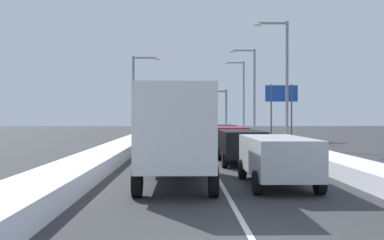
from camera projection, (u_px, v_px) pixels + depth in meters
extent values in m
plane|color=#333335|center=(203.00, 151.00, 29.80)|extent=(144.37, 144.37, 0.00)
cube|color=silver|center=(200.00, 145.00, 35.35)|extent=(0.14, 61.08, 0.01)
cube|color=white|center=(265.00, 142.00, 35.45)|extent=(1.76, 61.08, 0.63)
cube|color=white|center=(134.00, 141.00, 35.24)|extent=(1.92, 61.08, 0.67)
cube|color=#B7BABF|center=(277.00, 155.00, 14.98)|extent=(1.95, 4.90, 1.25)
cube|color=black|center=(295.00, 153.00, 12.57)|extent=(1.56, 0.06, 0.55)
cube|color=red|center=(268.00, 167.00, 12.57)|extent=(0.20, 0.08, 0.28)
cube|color=red|center=(321.00, 166.00, 12.60)|extent=(0.20, 0.08, 0.28)
cylinder|color=black|center=(242.00, 169.00, 16.67)|extent=(0.25, 0.74, 0.74)
cylinder|color=black|center=(292.00, 169.00, 16.71)|extent=(0.25, 0.74, 0.74)
cylinder|color=black|center=(257.00, 183.00, 13.27)|extent=(0.25, 0.74, 0.74)
cylinder|color=black|center=(320.00, 183.00, 13.31)|extent=(0.25, 0.74, 0.74)
cube|color=black|center=(241.00, 143.00, 21.86)|extent=(1.95, 4.90, 1.25)
cube|color=black|center=(248.00, 140.00, 19.45)|extent=(1.56, 0.06, 0.55)
cube|color=red|center=(230.00, 149.00, 19.44)|extent=(0.20, 0.08, 0.28)
cube|color=red|center=(265.00, 149.00, 19.48)|extent=(0.20, 0.08, 0.28)
cylinder|color=black|center=(219.00, 154.00, 23.54)|extent=(0.25, 0.74, 0.74)
cylinder|color=black|center=(254.00, 153.00, 23.58)|extent=(0.25, 0.74, 0.74)
cylinder|color=black|center=(225.00, 160.00, 20.15)|extent=(0.25, 0.74, 0.74)
cylinder|color=black|center=(266.00, 160.00, 20.18)|extent=(0.25, 0.74, 0.74)
cube|color=maroon|center=(230.00, 136.00, 29.10)|extent=(1.95, 4.90, 1.25)
cube|color=black|center=(234.00, 134.00, 26.69)|extent=(1.56, 0.06, 0.55)
cube|color=red|center=(221.00, 140.00, 26.69)|extent=(0.20, 0.08, 0.28)
cube|color=red|center=(247.00, 140.00, 26.72)|extent=(0.20, 0.08, 0.28)
cylinder|color=black|center=(214.00, 145.00, 30.79)|extent=(0.25, 0.74, 0.74)
cylinder|color=black|center=(241.00, 145.00, 30.83)|extent=(0.25, 0.74, 0.74)
cylinder|color=black|center=(217.00, 148.00, 27.39)|extent=(0.25, 0.74, 0.74)
cylinder|color=black|center=(248.00, 148.00, 27.43)|extent=(0.25, 0.74, 0.74)
cube|color=navy|center=(222.00, 132.00, 35.92)|extent=(1.95, 4.90, 1.25)
cube|color=black|center=(225.00, 130.00, 33.50)|extent=(1.56, 0.06, 0.55)
cube|color=red|center=(215.00, 135.00, 33.50)|extent=(0.20, 0.08, 0.28)
cube|color=red|center=(235.00, 135.00, 33.53)|extent=(0.20, 0.08, 0.28)
cylinder|color=black|center=(209.00, 139.00, 37.60)|extent=(0.25, 0.74, 0.74)
cylinder|color=black|center=(232.00, 139.00, 37.64)|extent=(0.25, 0.74, 0.74)
cylinder|color=black|center=(212.00, 142.00, 34.20)|extent=(0.25, 0.74, 0.74)
cylinder|color=black|center=(236.00, 142.00, 34.24)|extent=(0.25, 0.74, 0.74)
cube|color=slate|center=(212.00, 134.00, 42.26)|extent=(1.82, 4.50, 0.70)
cube|color=black|center=(212.00, 128.00, 42.10)|extent=(1.64, 2.20, 0.55)
cube|color=red|center=(206.00, 134.00, 40.04)|extent=(0.24, 0.08, 0.14)
cube|color=red|center=(221.00, 134.00, 40.07)|extent=(0.24, 0.08, 0.14)
cylinder|color=black|center=(202.00, 136.00, 43.79)|extent=(0.22, 0.66, 0.66)
cylinder|color=black|center=(220.00, 136.00, 43.83)|extent=(0.22, 0.66, 0.66)
cylinder|color=black|center=(204.00, 138.00, 40.69)|extent=(0.22, 0.66, 0.66)
cylinder|color=black|center=(223.00, 138.00, 40.73)|extent=(0.22, 0.66, 0.66)
cube|color=silver|center=(178.00, 136.00, 17.97)|extent=(2.35, 2.20, 2.00)
cube|color=silver|center=(176.00, 126.00, 14.36)|extent=(2.35, 5.00, 2.60)
cylinder|color=black|center=(151.00, 162.00, 18.25)|extent=(0.28, 0.92, 0.92)
cylinder|color=black|center=(204.00, 162.00, 18.30)|extent=(0.28, 0.92, 0.92)
cylinder|color=black|center=(137.00, 182.00, 12.86)|extent=(0.28, 0.92, 0.92)
cylinder|color=black|center=(213.00, 182.00, 12.90)|extent=(0.28, 0.92, 0.92)
cube|color=#937F60|center=(172.00, 150.00, 22.82)|extent=(1.82, 4.50, 0.70)
cube|color=black|center=(172.00, 138.00, 22.67)|extent=(1.64, 2.20, 0.55)
cube|color=red|center=(156.00, 151.00, 20.61)|extent=(0.24, 0.08, 0.14)
cube|color=red|center=(185.00, 151.00, 20.63)|extent=(0.24, 0.08, 0.14)
cylinder|color=black|center=(157.00, 153.00, 24.36)|extent=(0.22, 0.66, 0.66)
cylinder|color=black|center=(189.00, 153.00, 24.39)|extent=(0.22, 0.66, 0.66)
cylinder|color=black|center=(153.00, 158.00, 21.26)|extent=(0.22, 0.66, 0.66)
cylinder|color=black|center=(189.00, 158.00, 21.29)|extent=(0.22, 0.66, 0.66)
cube|color=#38383D|center=(179.00, 136.00, 29.35)|extent=(1.95, 4.90, 1.25)
cube|color=black|center=(179.00, 133.00, 26.94)|extent=(1.56, 0.06, 0.55)
cube|color=red|center=(166.00, 139.00, 26.94)|extent=(0.20, 0.08, 0.28)
cube|color=red|center=(192.00, 139.00, 26.97)|extent=(0.20, 0.08, 0.28)
cylinder|color=black|center=(166.00, 144.00, 31.04)|extent=(0.25, 0.74, 0.74)
cylinder|color=black|center=(193.00, 144.00, 31.08)|extent=(0.25, 0.74, 0.74)
cylinder|color=black|center=(164.00, 148.00, 27.64)|extent=(0.25, 0.74, 0.74)
cylinder|color=black|center=(194.00, 148.00, 27.68)|extent=(0.25, 0.74, 0.74)
cube|color=maroon|center=(177.00, 137.00, 36.33)|extent=(1.82, 4.50, 0.70)
cube|color=black|center=(177.00, 130.00, 36.18)|extent=(1.64, 2.20, 0.55)
cube|color=red|center=(167.00, 137.00, 34.12)|extent=(0.24, 0.08, 0.14)
cube|color=red|center=(185.00, 137.00, 34.15)|extent=(0.24, 0.08, 0.14)
cylinder|color=black|center=(167.00, 140.00, 37.87)|extent=(0.22, 0.66, 0.66)
cylinder|color=black|center=(187.00, 140.00, 37.90)|extent=(0.22, 0.66, 0.66)
cylinder|color=black|center=(165.00, 142.00, 34.77)|extent=(0.22, 0.66, 0.66)
cylinder|color=black|center=(188.00, 142.00, 34.80)|extent=(0.22, 0.66, 0.66)
cube|color=#1E5633|center=(177.00, 134.00, 42.43)|extent=(1.82, 4.50, 0.70)
cube|color=black|center=(177.00, 128.00, 42.27)|extent=(1.64, 2.20, 0.55)
cube|color=red|center=(169.00, 134.00, 40.21)|extent=(0.24, 0.08, 0.14)
cube|color=red|center=(184.00, 134.00, 40.24)|extent=(0.24, 0.08, 0.14)
cylinder|color=black|center=(168.00, 136.00, 43.96)|extent=(0.22, 0.66, 0.66)
cylinder|color=black|center=(186.00, 136.00, 44.00)|extent=(0.22, 0.66, 0.66)
cylinder|color=black|center=(167.00, 138.00, 40.86)|extent=(0.22, 0.66, 0.66)
cylinder|color=black|center=(186.00, 138.00, 40.90)|extent=(0.22, 0.66, 0.66)
cylinder|color=slate|center=(226.00, 111.00, 63.18)|extent=(0.28, 0.28, 6.20)
cube|color=slate|center=(190.00, 91.00, 63.04)|extent=(10.46, 0.20, 0.20)
cube|color=black|center=(204.00, 95.00, 63.09)|extent=(0.34, 0.34, 0.95)
sphere|color=#4C0A0A|center=(204.00, 93.00, 62.90)|extent=(0.22, 0.22, 0.22)
sphere|color=#F2AD14|center=(204.00, 95.00, 62.90)|extent=(0.22, 0.22, 0.22)
sphere|color=#0C3819|center=(204.00, 97.00, 62.91)|extent=(0.22, 0.22, 0.22)
cube|color=black|center=(181.00, 95.00, 63.02)|extent=(0.34, 0.34, 0.95)
sphere|color=#4C0A0A|center=(181.00, 93.00, 62.83)|extent=(0.22, 0.22, 0.22)
sphere|color=#F2AD14|center=(181.00, 95.00, 62.83)|extent=(0.22, 0.22, 0.22)
sphere|color=#0C3819|center=(181.00, 97.00, 62.84)|extent=(0.22, 0.22, 0.22)
cube|color=black|center=(159.00, 95.00, 62.96)|extent=(0.34, 0.34, 0.95)
sphere|color=#4C0A0A|center=(159.00, 93.00, 62.77)|extent=(0.22, 0.22, 0.22)
sphere|color=#F2AD14|center=(159.00, 95.00, 62.77)|extent=(0.22, 0.22, 0.22)
sphere|color=#0C3819|center=(159.00, 97.00, 62.77)|extent=(0.22, 0.22, 0.22)
cylinder|color=gray|center=(287.00, 85.00, 32.66)|extent=(0.22, 0.22, 9.47)
cube|color=gray|center=(272.00, 23.00, 32.59)|extent=(2.20, 0.14, 0.14)
ellipsoid|color=#EAE5C6|center=(258.00, 25.00, 32.57)|extent=(0.70, 0.36, 0.24)
cylinder|color=gray|center=(254.00, 94.00, 43.75)|extent=(0.22, 0.22, 9.10)
cube|color=gray|center=(244.00, 50.00, 43.69)|extent=(2.20, 0.14, 0.14)
ellipsoid|color=#EAE5C6|center=(233.00, 51.00, 43.67)|extent=(0.70, 0.36, 0.24)
cylinder|color=gray|center=(244.00, 98.00, 54.86)|extent=(0.22, 0.22, 9.22)
cube|color=gray|center=(235.00, 63.00, 54.80)|extent=(2.20, 0.14, 0.14)
ellipsoid|color=#EAE5C6|center=(226.00, 63.00, 54.78)|extent=(0.70, 0.36, 0.24)
cylinder|color=gray|center=(133.00, 99.00, 40.44)|extent=(0.22, 0.22, 7.92)
cube|color=gray|center=(145.00, 58.00, 40.42)|extent=(2.20, 0.14, 0.14)
ellipsoid|color=#EAE5C6|center=(157.00, 59.00, 40.44)|extent=(0.70, 0.36, 0.24)
cylinder|color=#59595B|center=(271.00, 112.00, 42.79)|extent=(0.16, 0.16, 5.50)
cylinder|color=#59595B|center=(292.00, 112.00, 42.83)|extent=(0.16, 0.16, 5.50)
cube|color=#1947A5|center=(281.00, 93.00, 42.79)|extent=(3.20, 0.12, 1.60)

